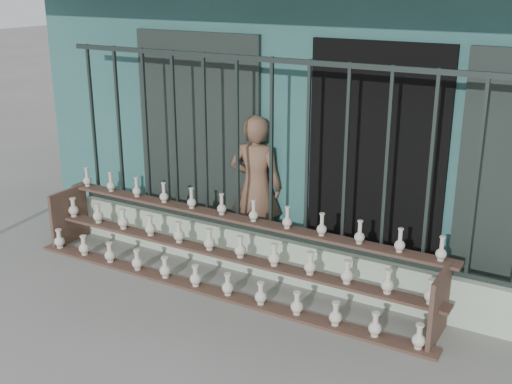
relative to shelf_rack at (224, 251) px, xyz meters
The scene contains 6 objects.
ground 1.00m from the shelf_rack, 71.00° to the right, with size 60.00×60.00×0.00m, color slate.
workshop_building 3.59m from the shelf_rack, 84.71° to the left, with size 7.40×6.60×3.21m.
parapet_wall 0.53m from the shelf_rack, 53.66° to the left, with size 5.00×0.20×0.45m, color #B4CCAF.
security_fence 1.11m from the shelf_rack, 53.66° to the left, with size 5.00×0.04×1.80m.
shelf_rack is the anchor object (origin of this frame).
elderly_woman 0.91m from the shelf_rack, 96.78° to the left, with size 0.58×0.38×1.59m, color brown.
Camera 1 is at (2.93, -4.03, 2.96)m, focal length 45.00 mm.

